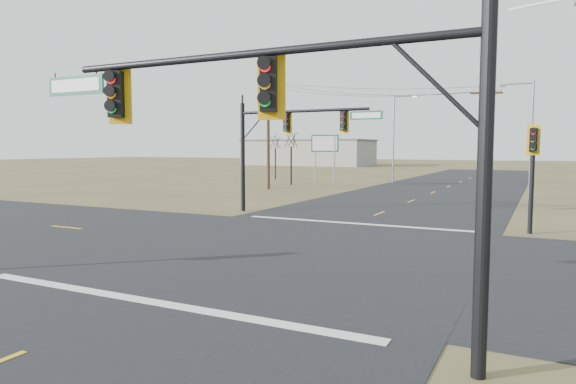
# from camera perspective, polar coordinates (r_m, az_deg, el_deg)

# --- Properties ---
(ground) EXTENTS (320.00, 320.00, 0.00)m
(ground) POSITION_cam_1_polar(r_m,az_deg,el_deg) (19.55, -0.03, -6.44)
(ground) COLOR brown
(ground) RESTS_ON ground
(road_ew) EXTENTS (160.00, 14.00, 0.02)m
(road_ew) POSITION_cam_1_polar(r_m,az_deg,el_deg) (19.55, -0.03, -6.41)
(road_ew) COLOR black
(road_ew) RESTS_ON ground
(road_ns) EXTENTS (14.00, 160.00, 0.02)m
(road_ns) POSITION_cam_1_polar(r_m,az_deg,el_deg) (19.55, -0.03, -6.41)
(road_ns) COLOR black
(road_ns) RESTS_ON ground
(stop_bar_near) EXTENTS (12.00, 0.40, 0.01)m
(stop_bar_near) POSITION_cam_1_polar(r_m,az_deg,el_deg) (13.47, -14.84, -11.71)
(stop_bar_near) COLOR silver
(stop_bar_near) RESTS_ON road_ns
(stop_bar_far) EXTENTS (12.00, 0.40, 0.01)m
(stop_bar_far) POSITION_cam_1_polar(r_m,az_deg,el_deg) (26.37, 7.33, -3.47)
(stop_bar_far) COLOR silver
(stop_bar_far) RESTS_ON road_ns
(mast_arm_near) EXTENTS (10.33, 0.58, 6.29)m
(mast_arm_near) POSITION_cam_1_polar(r_m,az_deg,el_deg) (10.15, -2.11, 9.20)
(mast_arm_near) COLOR black
(mast_arm_near) RESTS_ON ground
(mast_arm_far) EXTENTS (8.83, 0.44, 6.56)m
(mast_arm_far) POSITION_cam_1_polar(r_m,az_deg,el_deg) (29.91, 0.06, 6.64)
(mast_arm_far) COLOR black
(mast_arm_far) RESTS_ON ground
(pedestal_signal_ne) EXTENTS (0.57, 0.51, 4.91)m
(pedestal_signal_ne) POSITION_cam_1_polar(r_m,az_deg,el_deg) (25.24, 25.54, 3.65)
(pedestal_signal_ne) COLOR black
(pedestal_signal_ne) RESTS_ON ground
(utility_pole_near) EXTENTS (1.88, 0.65, 7.88)m
(utility_pole_near) POSITION_cam_1_polar(r_m,az_deg,el_deg) (34.57, 21.02, 5.07)
(utility_pole_near) COLOR #452F1D
(utility_pole_near) RESTS_ON ground
(utility_pole_far) EXTENTS (2.43, 0.82, 10.23)m
(utility_pole_far) POSITION_cam_1_polar(r_m,az_deg,el_deg) (48.25, -2.21, 6.59)
(utility_pole_far) COLOR #452F1D
(utility_pole_far) RESTS_ON ground
(highway_sign) EXTENTS (2.67, 0.92, 5.21)m
(highway_sign) POSITION_cam_1_polar(r_m,az_deg,el_deg) (52.20, 4.12, 4.76)
(highway_sign) COLOR gray
(highway_sign) RESTS_ON ground
(streetlight_a) EXTENTS (2.50, 0.27, 8.98)m
(streetlight_a) POSITION_cam_1_polar(r_m,az_deg,el_deg) (43.61, 25.20, 5.99)
(streetlight_a) COLOR gray
(streetlight_a) RESTS_ON ground
(streetlight_c) EXTENTS (2.71, 0.40, 9.67)m
(streetlight_c) POSITION_cam_1_polar(r_m,az_deg,el_deg) (57.79, 11.85, 6.35)
(streetlight_c) COLOR gray
(streetlight_c) RESTS_ON ground
(bare_tree_a) EXTENTS (2.99, 2.99, 6.32)m
(bare_tree_a) POSITION_cam_1_polar(r_m,az_deg,el_deg) (53.92, 0.35, 6.11)
(bare_tree_a) COLOR black
(bare_tree_a) RESTS_ON ground
(bare_tree_b) EXTENTS (2.51, 2.51, 5.92)m
(bare_tree_b) POSITION_cam_1_polar(r_m,az_deg,el_deg) (63.59, -1.42, 5.68)
(bare_tree_b) COLOR black
(bare_tree_b) RESTS_ON ground
(warehouse_left) EXTENTS (28.00, 14.00, 5.50)m
(warehouse_left) POSITION_cam_1_polar(r_m,az_deg,el_deg) (117.65, 2.28, 4.34)
(warehouse_left) COLOR gray
(warehouse_left) RESTS_ON ground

